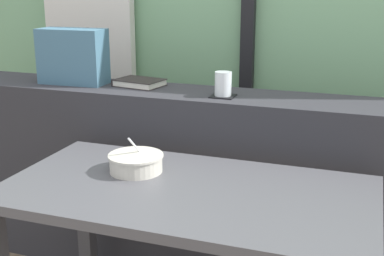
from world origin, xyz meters
The scene contains 8 objects.
curtain_left_panel centered at (-0.94, 1.12, 1.25)m, with size 0.56×0.06×2.50m, color silver.
dark_console_ledge centered at (0.00, 0.55, 0.44)m, with size 2.80×0.34×0.89m, color #2D2D33.
breakfast_table centered at (0.08, -0.03, 0.59)m, with size 1.27×0.67×0.69m.
coaster_square centered at (0.05, 0.50, 0.89)m, with size 0.10×0.10×0.01m, color black.
juice_glass centered at (0.05, 0.50, 0.94)m, with size 0.07×0.07×0.10m.
closed_book centered at (-0.38, 0.60, 0.90)m, with size 0.24×0.19×0.03m.
throw_pillow centered at (-0.70, 0.55, 1.02)m, with size 0.32×0.14×0.26m, color #426B84.
soup_bowl centered at (-0.15, 0.05, 0.72)m, with size 0.20×0.20×0.14m.
Camera 1 is at (0.65, -1.56, 1.37)m, focal length 48.16 mm.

